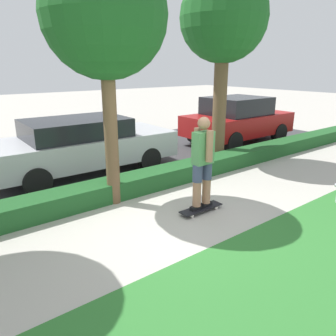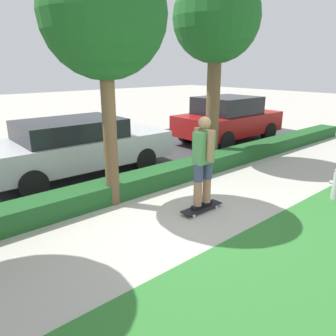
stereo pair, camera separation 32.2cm
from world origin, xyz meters
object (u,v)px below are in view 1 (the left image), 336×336
object	(u,v)px
skater_person	(203,161)
tree_far	(224,21)
skateboard	(201,208)
tree_mid	(105,17)
parked_car_middle	(81,145)
parked_car_rear	(238,119)

from	to	relation	value
skater_person	tree_far	size ratio (longest dim) A/B	0.35
skateboard	tree_far	distance (m)	4.97
tree_mid	parked_car_middle	distance (m)	3.41
skateboard	skater_person	size ratio (longest dim) A/B	0.53
tree_mid	parked_car_middle	xyz separation A→B (m)	(0.29, 2.13, -2.64)
tree_far	parked_car_rear	world-z (taller)	tree_far
skateboard	skater_person	xyz separation A→B (m)	(-0.00, -0.00, 0.91)
skater_person	tree_mid	distance (m)	2.96
tree_far	parked_car_rear	xyz separation A→B (m)	(2.26, 1.25, -2.85)
skateboard	parked_car_rear	xyz separation A→B (m)	(4.91, 3.41, 0.75)
tree_far	parked_car_middle	xyz separation A→B (m)	(-3.41, 1.36, -2.94)
skateboard	parked_car_middle	distance (m)	3.66
skater_person	tree_mid	world-z (taller)	tree_mid
parked_car_middle	parked_car_rear	distance (m)	5.67
tree_mid	tree_far	distance (m)	3.79
skateboard	tree_mid	size ratio (longest dim) A/B	0.20
skateboard	tree_mid	xyz separation A→B (m)	(-1.04, 1.39, 3.31)
skateboard	parked_car_rear	distance (m)	6.03
parked_car_middle	tree_far	bearing A→B (deg)	-20.56
parked_car_middle	parked_car_rear	size ratio (longest dim) A/B	1.19
skater_person	parked_car_rear	distance (m)	5.99
skater_person	parked_car_middle	bearing A→B (deg)	102.05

